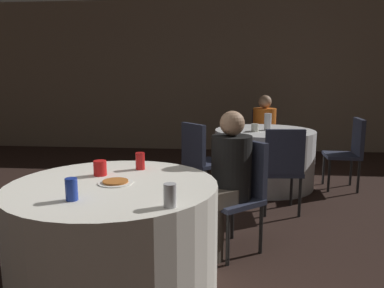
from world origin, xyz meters
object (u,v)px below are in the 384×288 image
Objects in this scene: person_black_shirt at (224,185)px; bottle_far at (268,122)px; soda_can_blue at (71,189)px; person_orange_shirt at (264,132)px; table_near at (115,238)px; soda_can_red at (140,161)px; chair_far_south at (282,164)px; chair_far_east at (350,147)px; chair_far_north at (264,133)px; soda_can_silver at (170,195)px; table_far at (264,158)px; chair_near_northeast at (240,186)px; chair_far_southwest at (200,155)px; pizza_plate_near at (115,182)px.

person_black_shirt reaches higher than bottle_far.
person_orange_shirt is at bearing 69.79° from soda_can_blue.
soda_can_red reaches higher than table_near.
chair_far_south reaches higher than table_near.
chair_far_south is 0.78× the size of person_black_shirt.
chair_far_east is 3.68m from soda_can_blue.
chair_far_north is at bearing 70.36° from soda_can_blue.
person_orange_shirt reaches higher than bottle_far.
person_orange_shirt is 4.01m from soda_can_blue.
bottle_far is at bearing 74.82° from soda_can_silver.
chair_far_south reaches higher than soda_can_silver.
soda_can_silver is 0.84m from soda_can_red.
person_orange_shirt is at bearing 69.74° from table_near.
chair_far_north is at bearing 85.24° from chair_far_south.
chair_far_south reaches higher than table_far.
bottle_far reaches higher than chair_far_east.
chair_near_northeast is at bearing 86.08° from chair_far_north.
chair_far_north and chair_far_southwest have the same top height.
person_orange_shirt reaches higher than table_far.
bottle_far is at bearing 91.86° from chair_far_north.
soda_can_silver reaches higher than table_far.
chair_far_east is at bearing 48.22° from table_near.
chair_near_northeast reaches higher than table_near.
person_black_shirt is 9.24× the size of soda_can_red.
person_black_shirt is at bearing -126.22° from chair_far_south.
soda_can_silver is (-0.86, -3.97, 0.26)m from chair_far_north.
soda_can_red is (-0.73, -0.31, 0.26)m from chair_near_northeast.
soda_can_silver is at bearing 124.38° from person_black_shirt.
chair_far_southwest is (-0.85, 0.34, 0.00)m from chair_far_south.
person_orange_shirt is at bearing 85.64° from chair_far_south.
chair_far_north is (0.46, 2.89, 0.00)m from chair_near_northeast.
soda_can_blue is (-0.14, -0.34, 0.05)m from pizza_plate_near.
table_near is at bearing 141.48° from chair_far_east.
soda_can_blue is at bearing -109.75° from table_near.
pizza_plate_near is at bearing -101.06° from soda_can_red.
person_orange_shirt is 9.16× the size of soda_can_silver.
chair_far_south is 4.07× the size of pizza_plate_near.
table_far is at bearing 65.07° from table_near.
chair_far_north is 4.17m from soda_can_blue.
chair_far_north is 4.07m from soda_can_silver.
table_near is 2.81m from table_far.
person_orange_shirt reaches higher than chair_far_southwest.
chair_near_northeast is at bearing 70.01° from soda_can_silver.
chair_far_southwest is 2.26m from soda_can_silver.
person_orange_shirt is at bearing 68.89° from soda_can_red.
soda_can_red is at bearing 73.71° from soda_can_blue.
person_black_shirt reaches higher than soda_can_blue.
table_near is at bearing -54.34° from chair_far_southwest.
chair_far_southwest is at bearing -138.13° from table_far.
chair_far_east is 3.33m from pizza_plate_near.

